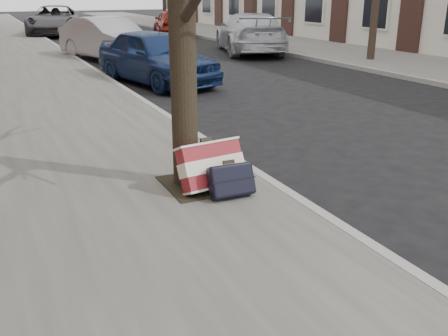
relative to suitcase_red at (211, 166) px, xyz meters
name	(u,v)px	position (x,y,z in m)	size (l,w,h in m)	color
ground	(413,201)	(1.98, -1.02, -0.39)	(120.00, 120.00, 0.00)	black
far_sidewalk	(286,43)	(9.78, 13.98, -0.33)	(4.00, 70.00, 0.12)	slate
dirt_patch	(203,183)	(-0.02, 0.18, -0.26)	(0.85, 0.85, 0.01)	black
suitcase_red	(211,166)	(0.00, 0.00, 0.00)	(0.70, 0.19, 0.51)	maroon
suitcase_navy	(231,180)	(0.10, -0.29, -0.08)	(0.49, 0.16, 0.35)	black
car_near_front	(156,56)	(1.78, 7.28, 0.28)	(1.58, 3.92, 1.34)	navy
car_near_mid	(109,39)	(1.75, 12.11, 0.30)	(1.47, 4.22, 1.39)	#94969C
car_near_back	(55,21)	(1.62, 23.25, 0.35)	(2.48, 5.37, 1.49)	#3B3A3F
car_far_front	(250,33)	(6.95, 12.01, 0.33)	(2.03, 4.99, 1.45)	#B1B3B9
car_far_back	(172,22)	(6.94, 20.39, 0.28)	(1.58, 3.93, 1.34)	maroon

